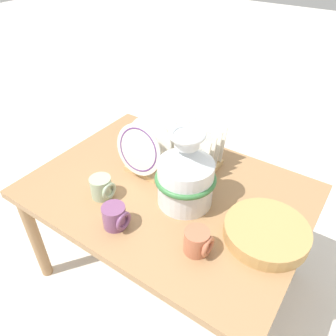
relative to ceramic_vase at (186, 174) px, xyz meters
name	(u,v)px	position (x,y,z in m)	size (l,w,h in m)	color
ground_plane	(168,271)	(-0.10, 0.03, -0.73)	(14.00, 14.00, 0.00)	silver
display_table	(168,200)	(-0.10, 0.03, -0.21)	(1.16, 0.84, 0.59)	#9E754C
ceramic_vase	(186,174)	(0.00, 0.00, 0.00)	(0.24, 0.24, 0.33)	silver
dish_rack_round_plates	(148,150)	(-0.25, 0.09, -0.04)	(0.23, 0.20, 0.25)	tan
dish_rack_square_plates	(199,155)	(-0.07, 0.23, -0.08)	(0.17, 0.19, 0.19)	tan
wicker_charger_stack	(266,232)	(0.34, 0.00, -0.12)	(0.30, 0.30, 0.05)	tan
mug_sage_glaze	(102,188)	(-0.29, -0.17, -0.10)	(0.10, 0.09, 0.09)	#9EB28E
mug_terracotta_glaze	(198,242)	(0.17, -0.19, -0.10)	(0.10, 0.09, 0.09)	#B76647
mug_plum_glaze	(115,217)	(-0.14, -0.26, -0.10)	(0.10, 0.09, 0.09)	#7A4770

